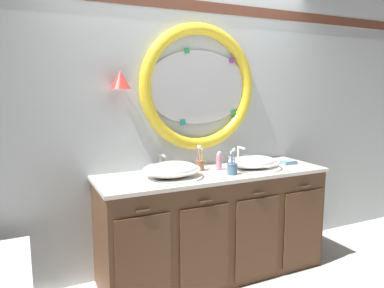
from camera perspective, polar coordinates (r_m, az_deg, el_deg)
name	(u,v)px	position (r m, az deg, el deg)	size (l,w,h in m)	color
back_wall_assembly	(188,120)	(3.28, -0.70, 3.81)	(6.40, 0.26, 2.60)	silver
vanity_counter	(213,223)	(3.22, 3.36, -12.34)	(1.98, 0.66, 0.92)	brown
sink_basin_left	(172,169)	(2.88, -3.16, -4.01)	(0.46, 0.46, 0.13)	white
sink_basin_right	(254,162)	(3.25, 9.74, -2.80)	(0.46, 0.46, 0.11)	white
faucet_set_left	(161,164)	(3.11, -4.91, -3.11)	(0.20, 0.14, 0.16)	silver
faucet_set_right	(239,156)	(3.45, 7.36, -1.91)	(0.22, 0.14, 0.16)	silver
toothbrush_holder_left	(200,164)	(3.11, 1.26, -3.20)	(0.08, 0.08, 0.22)	#996647
toothbrush_holder_right	(232,168)	(2.99, 6.36, -3.77)	(0.09, 0.09, 0.22)	slate
soap_dispenser	(219,162)	(3.14, 4.26, -2.79)	(0.05, 0.06, 0.16)	pink
folded_hand_towel	(288,162)	(3.50, 14.88, -2.80)	(0.15, 0.11, 0.03)	#7593A8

